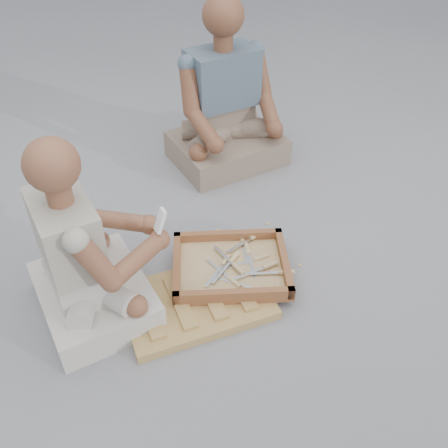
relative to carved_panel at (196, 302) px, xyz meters
name	(u,v)px	position (x,y,z in m)	size (l,w,h in m)	color
ground	(240,312)	(0.16, -0.11, -0.02)	(60.00, 60.00, 0.00)	gray
carved_panel	(196,302)	(0.00, 0.00, 0.00)	(0.61, 0.41, 0.04)	olive
tool_tray	(231,267)	(0.20, 0.10, 0.04)	(0.61, 0.55, 0.07)	brown
chisel_0	(266,267)	(0.34, 0.03, 0.06)	(0.22, 0.04, 0.02)	silver
chisel_1	(282,272)	(0.39, -0.03, 0.05)	(0.21, 0.09, 0.02)	silver
chisel_2	(235,266)	(0.21, 0.08, 0.06)	(0.07, 0.22, 0.02)	silver
chisel_3	(257,259)	(0.33, 0.10, 0.05)	(0.22, 0.02, 0.02)	silver
chisel_4	(248,252)	(0.31, 0.16, 0.05)	(0.07, 0.22, 0.02)	silver
chisel_5	(231,260)	(0.21, 0.12, 0.06)	(0.19, 0.15, 0.02)	silver
chisel_6	(254,289)	(0.24, -0.06, 0.05)	(0.17, 0.17, 0.02)	silver
chisel_7	(253,237)	(0.37, 0.23, 0.06)	(0.21, 0.09, 0.02)	silver
chisel_8	(242,241)	(0.32, 0.24, 0.05)	(0.08, 0.22, 0.02)	silver
chisel_9	(224,263)	(0.18, 0.13, 0.05)	(0.18, 0.16, 0.02)	silver
chisel_10	(231,280)	(0.17, 0.02, 0.05)	(0.09, 0.21, 0.02)	silver
wood_chip_0	(282,258)	(0.47, 0.12, -0.02)	(0.02, 0.01, 0.00)	tan
wood_chip_1	(299,265)	(0.52, 0.05, -0.02)	(0.02, 0.01, 0.00)	tan
wood_chip_2	(237,232)	(0.35, 0.37, -0.02)	(0.02, 0.01, 0.00)	tan
wood_chip_3	(211,250)	(0.18, 0.30, -0.02)	(0.02, 0.01, 0.00)	tan
wood_chip_4	(182,340)	(-0.11, -0.16, -0.02)	(0.02, 0.01, 0.00)	tan
wood_chip_5	(281,300)	(0.35, -0.11, -0.02)	(0.02, 0.01, 0.00)	tan
wood_chip_6	(172,319)	(-0.12, -0.04, -0.02)	(0.02, 0.01, 0.00)	tan
wood_chip_7	(218,230)	(0.27, 0.43, -0.02)	(0.02, 0.01, 0.00)	tan
wood_chip_8	(253,321)	(0.19, -0.17, -0.02)	(0.02, 0.01, 0.00)	tan
wood_chip_9	(223,251)	(0.23, 0.27, -0.02)	(0.02, 0.01, 0.00)	tan
wood_chip_10	(268,224)	(0.52, 0.38, -0.02)	(0.02, 0.01, 0.00)	tan
wood_chip_11	(194,285)	(0.03, 0.11, -0.02)	(0.02, 0.01, 0.00)	tan
wood_chip_12	(282,251)	(0.50, 0.17, -0.02)	(0.02, 0.01, 0.00)	tan
wood_chip_13	(201,268)	(0.09, 0.20, -0.02)	(0.02, 0.01, 0.00)	tan
wood_chip_14	(230,270)	(0.22, 0.14, -0.02)	(0.02, 0.01, 0.00)	tan
wood_chip_15	(269,238)	(0.48, 0.27, -0.02)	(0.02, 0.01, 0.00)	tan
craftsman	(85,260)	(-0.40, 0.14, 0.26)	(0.58, 0.58, 0.82)	beige
companion	(226,111)	(0.56, 1.05, 0.29)	(0.66, 0.56, 0.94)	gray
mobile_phone	(160,221)	(-0.09, 0.13, 0.37)	(0.05, 0.05, 0.10)	white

